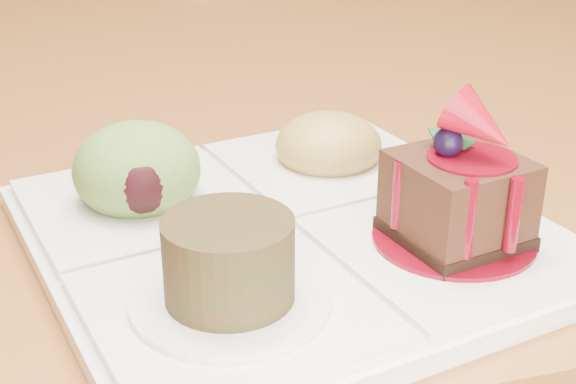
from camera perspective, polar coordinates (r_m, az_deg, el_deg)
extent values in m
cube|color=brown|center=(1.22, -0.75, 12.99)|extent=(1.00, 1.80, 0.04)
cylinder|color=brown|center=(2.09, -18.72, 6.07)|extent=(0.06, 0.06, 0.71)
cylinder|color=brown|center=(2.22, 4.68, 8.33)|extent=(0.06, 0.06, 0.71)
cube|color=silver|center=(0.47, 0.00, -3.18)|extent=(0.33, 0.33, 0.01)
cube|color=silver|center=(0.45, 11.65, -3.75)|extent=(0.16, 0.16, 0.01)
cube|color=silver|center=(0.39, -4.11, -8.29)|extent=(0.16, 0.16, 0.01)
cube|color=silver|center=(0.50, -10.49, -0.75)|extent=(0.16, 0.16, 0.01)
cube|color=silver|center=(0.55, 2.87, 2.09)|extent=(0.16, 0.16, 0.01)
cylinder|color=#5F0310|center=(0.45, 11.70, -3.28)|extent=(0.09, 0.09, 0.00)
cube|color=black|center=(0.45, 11.73, -2.94)|extent=(0.08, 0.08, 0.01)
cube|color=#381A0F|center=(0.44, 12.00, -0.09)|extent=(0.07, 0.07, 0.04)
cylinder|color=#5F0310|center=(0.43, 12.25, 2.46)|extent=(0.05, 0.05, 0.00)
sphere|color=black|center=(0.43, 11.31, 3.49)|extent=(0.02, 0.02, 0.02)
cone|color=maroon|center=(0.42, 13.64, 4.55)|extent=(0.05, 0.05, 0.04)
cube|color=#12481D|center=(0.44, 11.93, 3.80)|extent=(0.02, 0.02, 0.01)
cube|color=#12481D|center=(0.44, 10.93, 3.81)|extent=(0.01, 0.02, 0.01)
cylinder|color=#5F0310|center=(0.41, 12.65, -2.04)|extent=(0.01, 0.01, 0.05)
cylinder|color=#5F0310|center=(0.42, 15.75, -1.59)|extent=(0.01, 0.01, 0.04)
cylinder|color=#5F0310|center=(0.43, 7.88, -0.22)|extent=(0.01, 0.01, 0.04)
cylinder|color=silver|center=(0.39, -4.13, -7.68)|extent=(0.10, 0.10, 0.00)
cylinder|color=#402012|center=(0.38, -4.23, -4.80)|extent=(0.06, 0.06, 0.04)
cylinder|color=#4A2D10|center=(0.37, -4.30, -2.85)|extent=(0.05, 0.05, 0.00)
ellipsoid|color=olive|center=(0.49, -10.69, 1.56)|extent=(0.08, 0.08, 0.06)
ellipsoid|color=black|center=(0.47, -10.36, 0.41)|extent=(0.04, 0.03, 0.03)
ellipsoid|color=#AD7C3E|center=(0.55, 2.90, 3.33)|extent=(0.07, 0.07, 0.04)
cube|color=#C1390E|center=(0.56, 4.28, 4.09)|extent=(0.02, 0.02, 0.02)
cube|color=#407018|center=(0.56, 3.13, 4.37)|extent=(0.02, 0.02, 0.01)
cube|color=#C1390E|center=(0.56, 1.75, 4.43)|extent=(0.02, 0.02, 0.02)
cube|color=#407018|center=(0.55, 1.66, 3.89)|extent=(0.02, 0.02, 0.02)
cube|color=#C1390E|center=(0.54, 1.62, 3.41)|extent=(0.02, 0.02, 0.02)
cube|color=#407018|center=(0.53, 2.61, 2.99)|extent=(0.02, 0.02, 0.01)
cube|color=#C1390E|center=(0.54, 3.69, 3.33)|extent=(0.02, 0.02, 0.02)
cube|color=#407018|center=(0.55, 4.92, 3.43)|extent=(0.02, 0.02, 0.01)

